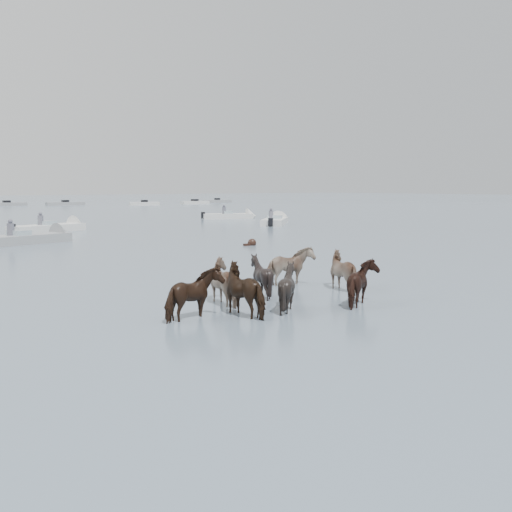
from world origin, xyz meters
TOP-DOWN VIEW (x-y plane):
  - ground at (0.00, 0.00)m, footprint 400.00×400.00m
  - pony_herd at (-1.79, 1.73)m, footprint 7.05×4.53m
  - swimming_pony at (6.63, 13.67)m, footprint 0.72×0.44m
  - motorboat_b at (-1.67, 21.90)m, footprint 6.00×2.91m
  - motorboat_c at (2.26, 29.36)m, footprint 5.74×3.08m
  - motorboat_d at (18.81, 26.06)m, footprint 5.38×5.18m
  - motorboat_e at (20.87, 34.37)m, footprint 5.26×3.61m

SIDE VIEW (x-z plane):
  - ground at x=0.00m, z-range 0.00..0.00m
  - swimming_pony at x=6.63m, z-range -0.12..0.32m
  - motorboat_d at x=18.81m, z-range -0.74..1.18m
  - motorboat_b at x=-1.67m, z-range -0.74..1.18m
  - motorboat_c at x=2.26m, z-range -0.73..1.19m
  - motorboat_e at x=20.87m, z-range -0.73..1.19m
  - pony_herd at x=-1.79m, z-range -0.15..1.17m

